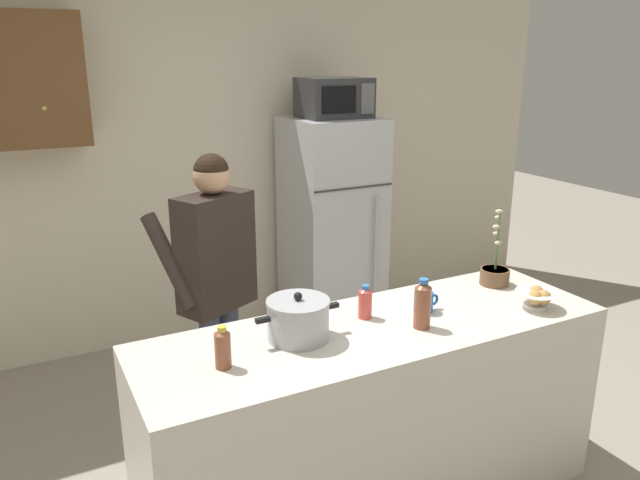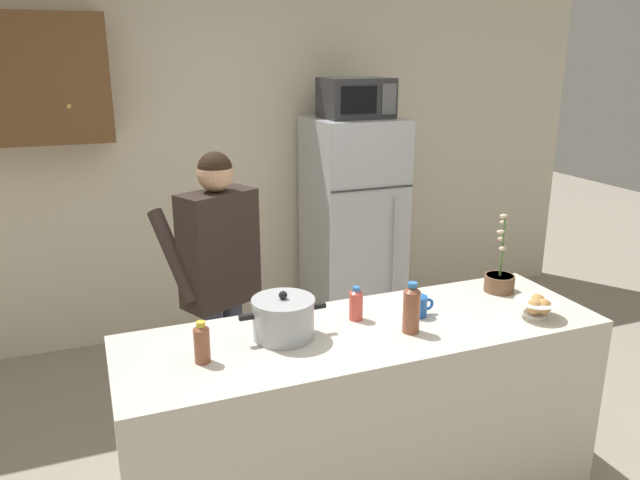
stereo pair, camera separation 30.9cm
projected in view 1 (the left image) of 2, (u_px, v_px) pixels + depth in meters
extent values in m
cube|color=beige|center=(212.00, 162.00, 4.54)|extent=(6.00, 0.12, 2.60)
sphere|color=gold|center=(44.00, 108.00, 3.57)|extent=(0.03, 0.03, 0.03)
cube|color=silver|center=(374.00, 417.00, 2.83)|extent=(2.15, 0.68, 0.92)
cube|color=#B7BABF|center=(332.00, 226.00, 4.64)|extent=(0.64, 0.64, 1.63)
cube|color=#333333|center=(354.00, 188.00, 4.26)|extent=(0.63, 0.01, 0.01)
cylinder|color=#B2B2B7|center=(376.00, 246.00, 4.45)|extent=(0.02, 0.02, 0.74)
cube|color=#2D2D30|center=(334.00, 98.00, 4.35)|extent=(0.48, 0.36, 0.28)
cube|color=black|center=(339.00, 100.00, 4.16)|extent=(0.26, 0.01, 0.18)
cube|color=#59595B|center=(368.00, 99.00, 4.26)|extent=(0.11, 0.01, 0.21)
cylinder|color=#33384C|center=(231.00, 367.00, 3.43)|extent=(0.11, 0.11, 0.78)
cylinder|color=#33384C|center=(212.00, 377.00, 3.33)|extent=(0.11, 0.11, 0.78)
cube|color=#2D231E|center=(215.00, 252.00, 3.18)|extent=(0.45, 0.36, 0.62)
sphere|color=tan|center=(211.00, 176.00, 3.06)|extent=(0.19, 0.19, 0.19)
sphere|color=black|center=(211.00, 171.00, 3.05)|extent=(0.18, 0.18, 0.18)
cylinder|color=#2D231E|center=(227.00, 242.00, 3.41)|extent=(0.23, 0.36, 0.48)
cylinder|color=#2D231E|center=(170.00, 261.00, 3.10)|extent=(0.23, 0.36, 0.48)
cylinder|color=#ADAFB5|center=(298.00, 321.00, 2.56)|extent=(0.26, 0.26, 0.16)
cylinder|color=#ADAFB5|center=(298.00, 302.00, 2.54)|extent=(0.27, 0.27, 0.02)
sphere|color=black|center=(298.00, 296.00, 2.53)|extent=(0.04, 0.04, 0.04)
cube|color=black|center=(263.00, 320.00, 2.48)|extent=(0.06, 0.02, 0.02)
cube|color=black|center=(332.00, 306.00, 2.62)|extent=(0.06, 0.02, 0.02)
cylinder|color=#1E59B2|center=(423.00, 302.00, 2.84)|extent=(0.09, 0.09, 0.10)
torus|color=#1E59B2|center=(433.00, 300.00, 2.87)|extent=(0.06, 0.01, 0.06)
cylinder|color=white|center=(535.00, 306.00, 2.89)|extent=(0.11, 0.11, 0.02)
cone|color=white|center=(536.00, 298.00, 2.88)|extent=(0.20, 0.20, 0.06)
sphere|color=tan|center=(535.00, 298.00, 2.85)|extent=(0.07, 0.07, 0.07)
sphere|color=tan|center=(536.00, 292.00, 2.91)|extent=(0.07, 0.07, 0.07)
sphere|color=tan|center=(544.00, 297.00, 2.85)|extent=(0.07, 0.07, 0.07)
cylinder|color=brown|center=(422.00, 308.00, 2.66)|extent=(0.07, 0.07, 0.19)
cone|color=brown|center=(424.00, 285.00, 2.63)|extent=(0.07, 0.07, 0.03)
cylinder|color=#3372BF|center=(424.00, 281.00, 2.63)|extent=(0.04, 0.04, 0.02)
cylinder|color=#D84C3F|center=(365.00, 304.00, 2.77)|extent=(0.06, 0.06, 0.13)
cone|color=#D84C3F|center=(365.00, 289.00, 2.75)|extent=(0.06, 0.06, 0.02)
cylinder|color=#3372BF|center=(365.00, 287.00, 2.75)|extent=(0.03, 0.03, 0.02)
cylinder|color=brown|center=(223.00, 351.00, 2.33)|extent=(0.06, 0.06, 0.14)
cone|color=brown|center=(222.00, 331.00, 2.30)|extent=(0.06, 0.06, 0.02)
cylinder|color=gold|center=(222.00, 329.00, 2.30)|extent=(0.03, 0.03, 0.02)
cylinder|color=brown|center=(494.00, 277.00, 3.18)|extent=(0.15, 0.15, 0.09)
cylinder|color=#38281E|center=(495.00, 270.00, 3.17)|extent=(0.14, 0.14, 0.01)
cylinder|color=#4C7238|center=(498.00, 239.00, 3.12)|extent=(0.01, 0.01, 0.33)
ellipsoid|color=beige|center=(498.00, 243.00, 3.11)|extent=(0.04, 0.03, 0.02)
ellipsoid|color=beige|center=(497.00, 233.00, 3.12)|extent=(0.04, 0.03, 0.02)
ellipsoid|color=beige|center=(496.00, 227.00, 3.09)|extent=(0.04, 0.03, 0.02)
ellipsoid|color=beige|center=(498.00, 217.00, 3.11)|extent=(0.04, 0.03, 0.02)
ellipsoid|color=beige|center=(499.00, 211.00, 3.06)|extent=(0.04, 0.03, 0.02)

